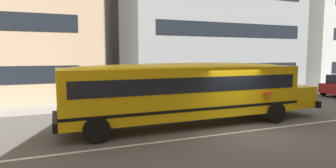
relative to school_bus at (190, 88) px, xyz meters
The scene contains 5 objects.
ground_plane 2.97m from the school_bus, 51.06° to the right, with size 400.00×400.00×0.00m, color #54514F.
sidewalk_far 6.79m from the school_bus, 76.42° to the left, with size 120.00×3.00×0.01m, color gray.
lane_centreline 2.96m from the school_bus, 51.06° to the right, with size 110.00×0.16×0.01m, color silver.
school_bus is the anchor object (origin of this frame).
apartment_block_far_right 30.13m from the school_bus, 27.67° to the left, with size 17.27×11.84×13.30m.
Camera 1 is at (-7.17, -9.32, 3.14)m, focal length 30.19 mm.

